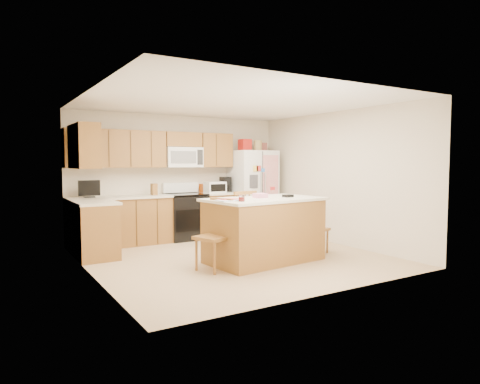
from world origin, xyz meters
TOP-DOWN VIEW (x-y plane):
  - ground at (0.00, 0.00)m, footprint 4.50×4.50m
  - room_shell at (0.00, 0.00)m, footprint 4.60×4.60m
  - cabinetry at (-0.98, 1.79)m, footprint 3.36×1.56m
  - stove at (0.00, 1.94)m, footprint 0.76×0.65m
  - refrigerator at (1.57, 1.87)m, footprint 0.90×0.79m
  - island at (0.26, -0.48)m, footprint 1.91×1.24m
  - windsor_chair_left at (-0.67, -0.57)m, footprint 0.54×0.56m
  - windsor_chair_back at (0.20, 0.17)m, footprint 0.49×0.47m
  - windsor_chair_right at (1.33, -0.44)m, footprint 0.45×0.47m

SIDE VIEW (x-z plane):
  - ground at x=0.00m, z-range 0.00..0.00m
  - windsor_chair_right at x=1.33m, z-range -0.02..0.86m
  - stove at x=0.00m, z-range -0.09..1.04m
  - windsor_chair_left at x=-0.67m, z-range -0.03..1.00m
  - island at x=0.26m, z-range -0.04..1.04m
  - windsor_chair_back at x=0.20m, z-range -0.03..1.05m
  - cabinetry at x=-0.98m, z-range -0.16..1.99m
  - refrigerator at x=1.57m, z-range -0.10..1.94m
  - room_shell at x=0.00m, z-range 0.18..2.70m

